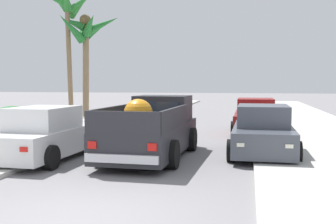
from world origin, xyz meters
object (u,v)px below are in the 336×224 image
object	(u,v)px
pickup_truck	(152,130)
car_left_near	(263,132)
palm_tree_right_mid	(86,34)
hedge_bush	(12,117)
car_left_mid	(44,135)
car_right_near	(255,117)
palm_tree_left_fore	(69,12)

from	to	relation	value
pickup_truck	car_left_near	world-z (taller)	pickup_truck
palm_tree_right_mid	pickup_truck	bearing A→B (deg)	-60.33
palm_tree_right_mid	hedge_bush	size ratio (longest dim) A/B	2.29
car_left_near	car_left_mid	world-z (taller)	same
car_left_near	car_right_near	size ratio (longest dim) A/B	1.00
pickup_truck	palm_tree_left_fore	distance (m)	15.81
car_right_near	hedge_bush	bearing A→B (deg)	-178.00
palm_tree_left_fore	palm_tree_right_mid	size ratio (longest dim) A/B	1.24
palm_tree_left_fore	hedge_bush	world-z (taller)	palm_tree_left_fore
palm_tree_right_mid	hedge_bush	distance (m)	7.88
pickup_truck	car_left_mid	distance (m)	3.14
car_left_near	palm_tree_right_mid	size ratio (longest dim) A/B	0.67
car_right_near	palm_tree_right_mid	bearing A→B (deg)	150.13
car_left_mid	car_left_near	bearing A→B (deg)	17.65
car_left_near	hedge_bush	xyz separation A→B (m)	(-11.63, 5.09, -0.16)
car_right_near	palm_tree_right_mid	size ratio (longest dim) A/B	0.67
pickup_truck	palm_tree_right_mid	size ratio (longest dim) A/B	0.82
pickup_truck	car_right_near	size ratio (longest dim) A/B	1.24
palm_tree_left_fore	hedge_bush	xyz separation A→B (m)	(-0.21, -6.20, -6.03)
palm_tree_left_fore	car_right_near	bearing A→B (deg)	-27.22
palm_tree_right_mid	palm_tree_left_fore	bearing A→B (deg)	-178.47
car_left_mid	hedge_bush	xyz separation A→B (m)	(-5.37, 7.09, -0.16)
palm_tree_left_fore	palm_tree_right_mid	distance (m)	1.79
car_right_near	palm_tree_right_mid	distance (m)	12.53
pickup_truck	car_left_mid	world-z (taller)	pickup_truck
car_left_mid	palm_tree_right_mid	world-z (taller)	palm_tree_right_mid
car_left_mid	palm_tree_left_fore	size ratio (longest dim) A/B	0.54
car_left_mid	hedge_bush	world-z (taller)	car_left_mid
pickup_truck	car_left_near	size ratio (longest dim) A/B	1.23
car_left_near	car_left_mid	size ratio (longest dim) A/B	0.99
car_left_mid	palm_tree_right_mid	distance (m)	14.61
palm_tree_right_mid	hedge_bush	xyz separation A→B (m)	(-1.34, -6.23, -4.64)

